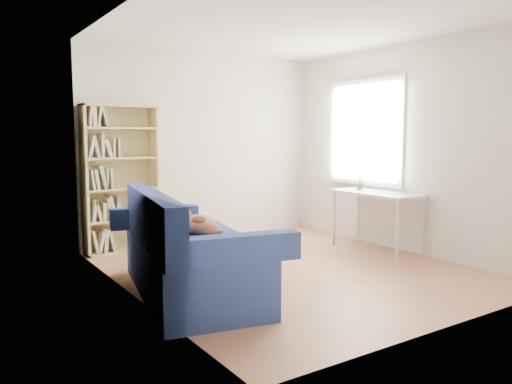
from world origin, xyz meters
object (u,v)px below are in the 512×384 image
bookshelf (121,185)px  desk (377,198)px  pen_cup (360,185)px  sofa (187,255)px

bookshelf → desk: bookshelf is taller
pen_cup → sofa: bearing=-168.3°
sofa → pen_cup: 2.88m
desk → pen_cup: (0.01, 0.30, 0.14)m
sofa → bookshelf: size_ratio=1.16×
bookshelf → sofa: bearing=-91.6°
sofa → bookshelf: bookshelf is taller
bookshelf → pen_cup: size_ratio=10.31×
pen_cup → desk: bearing=-92.5°
desk → pen_cup: bearing=87.5°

